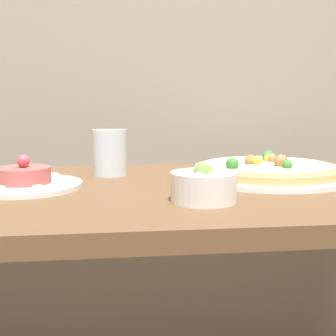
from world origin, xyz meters
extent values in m
cube|color=brown|center=(0.00, 0.32, 0.78)|extent=(1.30, 0.64, 0.03)
cylinder|color=white|center=(0.25, 0.40, 0.80)|extent=(0.37, 0.37, 0.01)
cylinder|color=tan|center=(0.25, 0.40, 0.82)|extent=(0.33, 0.33, 0.02)
cylinder|color=beige|center=(0.25, 0.40, 0.83)|extent=(0.29, 0.29, 0.01)
sphere|color=gold|center=(0.22, 0.39, 0.84)|extent=(0.02, 0.02, 0.02)
sphere|color=gold|center=(0.26, 0.44, 0.84)|extent=(0.02, 0.02, 0.02)
sphere|color=#997047|center=(0.27, 0.44, 0.84)|extent=(0.02, 0.02, 0.02)
sphere|color=#387F33|center=(0.26, 0.33, 0.84)|extent=(0.02, 0.02, 0.02)
sphere|color=#997047|center=(0.26, 0.36, 0.84)|extent=(0.03, 0.03, 0.03)
sphere|color=#997047|center=(0.21, 0.40, 0.84)|extent=(0.03, 0.03, 0.03)
sphere|color=#387F33|center=(0.15, 0.34, 0.84)|extent=(0.03, 0.03, 0.03)
sphere|color=#387F33|center=(0.27, 0.46, 0.84)|extent=(0.03, 0.03, 0.03)
cylinder|color=white|center=(-0.27, 0.34, 0.80)|extent=(0.23, 0.23, 0.01)
cylinder|color=#B2514C|center=(-0.27, 0.34, 0.82)|extent=(0.10, 0.10, 0.03)
sphere|color=#DB4C5B|center=(-0.27, 0.34, 0.85)|extent=(0.02, 0.02, 0.02)
cube|color=white|center=(-0.19, 0.34, 0.81)|extent=(0.04, 0.02, 0.01)
cube|color=white|center=(-0.23, 0.41, 0.81)|extent=(0.03, 0.04, 0.01)
cube|color=white|center=(-0.31, 0.41, 0.81)|extent=(0.03, 0.04, 0.01)
cube|color=white|center=(-0.23, 0.26, 0.81)|extent=(0.03, 0.04, 0.01)
cylinder|color=white|center=(0.06, 0.17, 0.82)|extent=(0.11, 0.11, 0.05)
sphere|color=#668E42|center=(0.05, 0.17, 0.85)|extent=(0.03, 0.03, 0.03)
sphere|color=#668E42|center=(0.05, 0.17, 0.85)|extent=(0.04, 0.04, 0.04)
sphere|color=#B7BC70|center=(0.05, 0.17, 0.85)|extent=(0.02, 0.02, 0.02)
sphere|color=#8EA34C|center=(0.06, 0.17, 0.85)|extent=(0.03, 0.03, 0.03)
cylinder|color=silver|center=(-0.10, 0.48, 0.85)|extent=(0.08, 0.08, 0.11)
camera|label=1|loc=(-0.10, -0.60, 0.97)|focal=50.00mm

